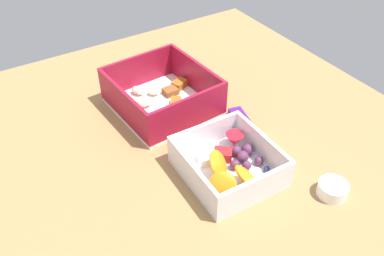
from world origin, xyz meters
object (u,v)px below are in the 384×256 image
at_px(pasta_container, 162,97).
at_px(paper_cup_liner, 332,189).
at_px(candy_bar, 242,121).
at_px(fruit_bowl, 230,165).

bearing_deg(pasta_container, paper_cup_liner, 14.48).
height_order(pasta_container, candy_bar, pasta_container).
height_order(pasta_container, fruit_bowl, pasta_container).
relative_size(pasta_container, candy_bar, 2.64).
bearing_deg(paper_cup_liner, candy_bar, -176.64).
distance_m(pasta_container, fruit_bowl, 0.20).
bearing_deg(candy_bar, paper_cup_liner, 3.36).
bearing_deg(paper_cup_liner, fruit_bowl, -137.79).
distance_m(pasta_container, paper_cup_liner, 0.33).
height_order(candy_bar, paper_cup_liner, paper_cup_liner).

